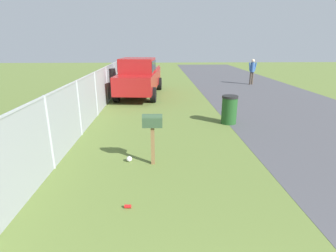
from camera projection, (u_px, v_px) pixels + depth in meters
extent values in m
cube|color=brown|center=(153.00, 146.00, 6.44)|extent=(0.09, 0.09, 0.96)
cube|color=#334C33|center=(152.00, 122.00, 6.25)|extent=(0.21, 0.48, 0.22)
cylinder|color=#334C33|center=(152.00, 118.00, 6.22)|extent=(0.21, 0.48, 0.20)
cube|color=red|center=(152.00, 119.00, 6.34)|extent=(0.02, 0.04, 0.18)
cube|color=maroon|center=(140.00, 80.00, 14.82)|extent=(5.74, 2.35, 0.90)
cube|color=maroon|center=(138.00, 66.00, 13.92)|extent=(2.05, 1.88, 0.76)
cube|color=black|center=(138.00, 66.00, 13.92)|extent=(2.00, 1.91, 0.53)
cube|color=maroon|center=(157.00, 68.00, 15.79)|extent=(2.91, 0.34, 0.12)
cube|color=maroon|center=(129.00, 68.00, 15.88)|extent=(2.91, 0.34, 0.12)
cylinder|color=black|center=(153.00, 95.00, 13.17)|extent=(0.78, 0.33, 0.76)
cylinder|color=black|center=(116.00, 94.00, 13.25)|extent=(0.78, 0.33, 0.76)
cylinder|color=black|center=(159.00, 84.00, 16.68)|extent=(0.78, 0.33, 0.76)
cylinder|color=black|center=(130.00, 83.00, 16.77)|extent=(0.78, 0.33, 0.76)
cylinder|color=#1E4C1E|center=(229.00, 111.00, 9.70)|extent=(0.55, 0.55, 0.96)
cylinder|color=black|center=(230.00, 97.00, 9.55)|extent=(0.58, 0.58, 0.08)
cylinder|color=#4C4238|center=(252.00, 78.00, 18.75)|extent=(0.14, 0.14, 0.87)
cylinder|color=#4C4238|center=(251.00, 78.00, 18.74)|extent=(0.14, 0.14, 0.87)
cylinder|color=#335999|center=(253.00, 67.00, 18.51)|extent=(0.30, 0.30, 0.66)
sphere|color=beige|center=(253.00, 61.00, 18.37)|extent=(0.24, 0.24, 0.24)
cylinder|color=#335999|center=(255.00, 67.00, 18.51)|extent=(0.09, 0.18, 0.60)
cylinder|color=#335999|center=(250.00, 67.00, 18.48)|extent=(0.09, 0.18, 0.60)
cylinder|color=#9EA3A8|center=(49.00, 133.00, 6.07)|extent=(0.07, 0.07, 1.78)
cylinder|color=#9EA3A8|center=(79.00, 108.00, 8.36)|extent=(0.07, 0.07, 1.78)
cylinder|color=#9EA3A8|center=(96.00, 94.00, 10.64)|extent=(0.07, 0.07, 1.78)
cylinder|color=#9EA3A8|center=(107.00, 85.00, 12.93)|extent=(0.07, 0.07, 1.78)
cylinder|color=#9EA3A8|center=(114.00, 78.00, 15.22)|extent=(0.07, 0.07, 1.78)
cylinder|color=#9EA3A8|center=(120.00, 74.00, 17.50)|extent=(0.07, 0.07, 1.78)
cube|color=#9EA3A8|center=(86.00, 76.00, 9.24)|extent=(16.82, 0.04, 0.04)
cube|color=gray|center=(88.00, 100.00, 9.50)|extent=(16.82, 0.01, 1.78)
cylinder|color=red|center=(128.00, 206.00, 4.81)|extent=(0.07, 0.12, 0.07)
sphere|color=silver|center=(129.00, 159.00, 6.68)|extent=(0.14, 0.14, 0.14)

